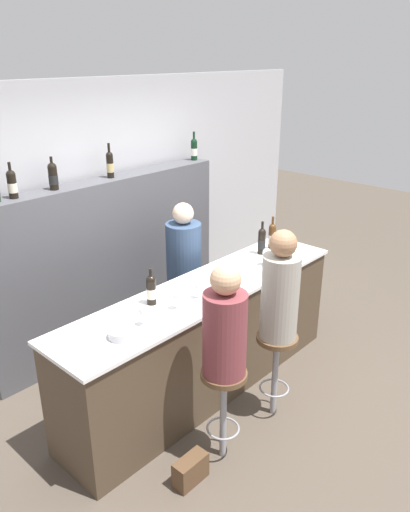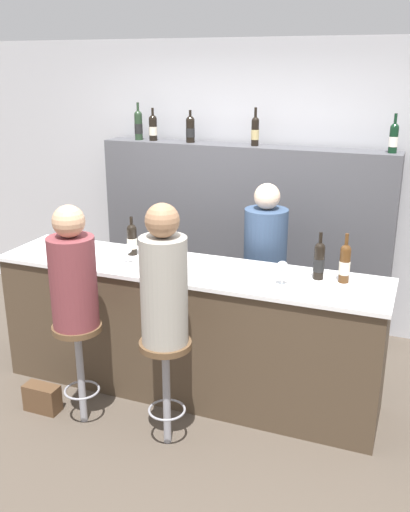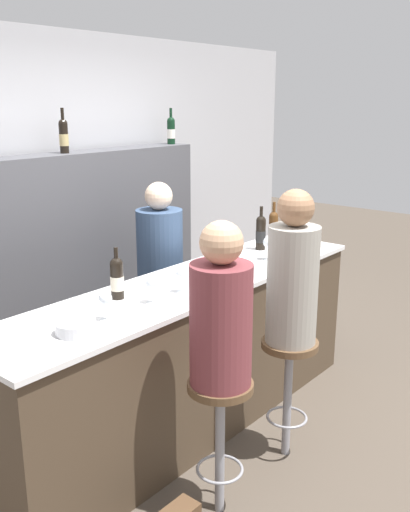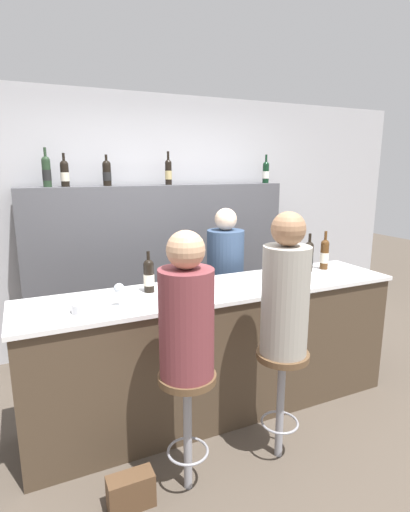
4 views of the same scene
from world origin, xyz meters
name	(u,v)px [view 3 (image 3 of 4)]	position (x,y,z in m)	size (l,w,h in m)	color
ground_plane	(228,441)	(0.00, 0.00, 0.00)	(16.00, 16.00, 0.00)	#4C4238
wall_back	(40,205)	(0.00, 1.84, 1.30)	(6.40, 0.05, 2.60)	#B2B2B7
bar_counter	(191,355)	(0.00, 0.30, 0.50)	(2.86, 0.64, 1.00)	#473828
back_bar_cabinet	(62,266)	(0.00, 1.62, 0.85)	(2.68, 0.28, 1.70)	#4C4C51
wine_bottle_counter_0	(117,278)	(-0.50, 0.42, 1.12)	(0.08, 0.08, 0.30)	black
wine_bottle_counter_1	(261,232)	(0.92, 0.42, 1.13)	(0.07, 0.07, 0.33)	black
wine_bottle_counter_2	(273,228)	(1.09, 0.42, 1.13)	(0.07, 0.07, 0.34)	#4C2D14
wine_bottle_backbar_3	(64,135)	(0.09, 1.62, 1.83)	(0.07, 0.07, 0.33)	black
wine_bottle_backbar_4	(171,130)	(1.24, 1.62, 1.82)	(0.07, 0.07, 0.31)	black
wine_glass_0	(106,300)	(-0.76, 0.21, 1.11)	(0.07, 0.07, 0.15)	silver
wine_glass_1	(152,284)	(-0.42, 0.21, 1.11)	(0.07, 0.07, 0.15)	silver
wine_glass_2	(181,275)	(-0.19, 0.21, 1.11)	(0.07, 0.07, 0.15)	silver
wine_glass_3	(269,243)	(0.72, 0.21, 1.12)	(0.08, 0.08, 0.17)	silver
metal_bowl	(76,327)	(-0.96, 0.20, 1.03)	(0.20, 0.20, 0.06)	#B7B7BC
bar_stool_left	(220,414)	(-0.52, -0.34, 0.56)	(0.33, 0.33, 0.74)	gray
guest_seated_left	(221,314)	(-0.52, -0.34, 1.10)	(0.30, 0.30, 0.81)	brown
bar_stool_right	(289,369)	(0.13, -0.34, 0.56)	(0.33, 0.33, 0.74)	gray
guest_seated_right	(293,275)	(0.13, -0.34, 1.14)	(0.29, 0.29, 0.88)	gray
bartender	(161,290)	(0.40, 0.96, 0.69)	(0.34, 0.34, 1.51)	#334766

